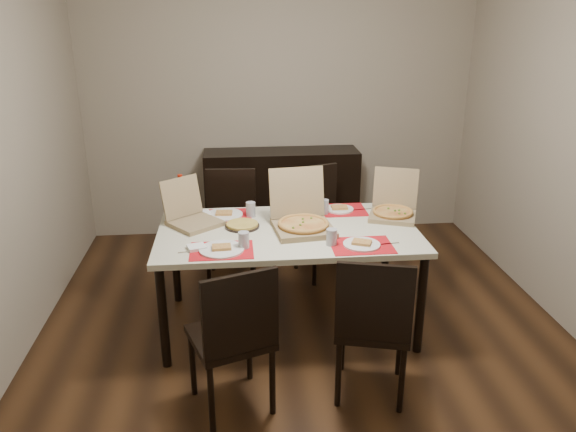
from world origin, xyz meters
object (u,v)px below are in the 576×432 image
(sideboard, at_px, (282,195))
(dining_table, at_px, (288,238))
(chair_far_left, at_px, (231,220))
(soda_bottle, at_px, (181,198))
(chair_far_right, at_px, (320,216))
(pizza_box_center, at_px, (302,221))
(chair_near_left, at_px, (234,334))
(dip_bowl, at_px, (289,218))
(chair_near_right, at_px, (373,322))

(sideboard, bearing_deg, dining_table, -93.51)
(chair_far_left, bearing_deg, soda_bottle, -125.37)
(sideboard, xyz_separation_m, chair_far_right, (0.27, -0.79, 0.06))
(chair_far_left, height_order, chair_far_right, same)
(chair_far_right, height_order, soda_bottle, soda_bottle)
(pizza_box_center, bearing_deg, sideboard, 89.83)
(dining_table, bearing_deg, pizza_box_center, -3.30)
(sideboard, xyz_separation_m, pizza_box_center, (-0.01, -1.69, 0.36))
(sideboard, xyz_separation_m, soda_bottle, (-0.86, -1.32, 0.43))
(pizza_box_center, relative_size, soda_bottle, 1.52)
(chair_near_left, relative_size, pizza_box_center, 1.94)
(sideboard, distance_m, soda_bottle, 1.63)
(dining_table, xyz_separation_m, chair_far_right, (0.37, 0.89, -0.17))
(chair_far_right, bearing_deg, chair_near_left, -112.71)
(dip_bowl, height_order, soda_bottle, soda_bottle)
(chair_far_right, xyz_separation_m, soda_bottle, (-1.12, -0.53, 0.37))
(pizza_box_center, distance_m, soda_bottle, 0.93)
(chair_far_right, height_order, dip_bowl, chair_far_right)
(dining_table, distance_m, chair_near_right, 0.98)
(dip_bowl, relative_size, soda_bottle, 0.35)
(pizza_box_center, bearing_deg, dining_table, 176.70)
(sideboard, relative_size, dining_table, 0.83)
(chair_near_left, xyz_separation_m, pizza_box_center, (0.49, 0.92, 0.30))
(chair_near_right, height_order, pizza_box_center, pizza_box_center)
(soda_bottle, bearing_deg, dining_table, -25.34)
(dip_bowl, xyz_separation_m, soda_bottle, (-0.78, 0.17, 0.12))
(sideboard, distance_m, chair_far_left, 0.97)
(dining_table, xyz_separation_m, pizza_box_center, (0.10, -0.01, 0.13))
(chair_near_right, height_order, soda_bottle, soda_bottle)
(soda_bottle, bearing_deg, dip_bowl, -12.02)
(chair_near_left, distance_m, chair_far_right, 1.97)
(chair_near_right, xyz_separation_m, dip_bowl, (-0.37, 1.07, 0.25))
(sideboard, distance_m, chair_near_right, 2.58)
(chair_far_left, xyz_separation_m, pizza_box_center, (0.50, -0.86, 0.30))
(chair_far_left, distance_m, chair_far_right, 0.77)
(sideboard, bearing_deg, chair_far_left, -121.33)
(chair_near_right, xyz_separation_m, soda_bottle, (-1.15, 1.24, 0.37))
(chair_near_left, bearing_deg, dining_table, 67.17)
(soda_bottle, bearing_deg, chair_far_right, 25.46)
(chair_near_left, xyz_separation_m, chair_near_right, (0.79, 0.05, 0.00))
(dining_table, bearing_deg, chair_far_left, 115.16)
(chair_far_right, xyz_separation_m, dip_bowl, (-0.34, -0.70, 0.25))
(sideboard, relative_size, pizza_box_center, 3.13)
(soda_bottle, bearing_deg, pizza_box_center, -23.06)
(dining_table, relative_size, chair_near_right, 1.94)
(sideboard, bearing_deg, chair_far_right, -71.26)
(chair_near_left, relative_size, chair_far_left, 1.00)
(dining_table, height_order, chair_near_right, chair_near_right)
(chair_near_left, height_order, soda_bottle, soda_bottle)
(chair_near_right, xyz_separation_m, chair_far_left, (-0.80, 1.73, 0.00))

